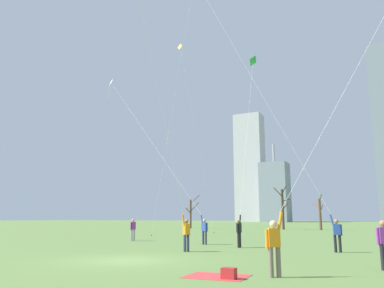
{
  "coord_description": "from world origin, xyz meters",
  "views": [
    {
      "loc": [
        9.54,
        -13.33,
        1.7
      ],
      "look_at": [
        0.0,
        6.0,
        5.81
      ],
      "focal_mm": 36.17,
      "sensor_mm": 36.0,
      "label": 1
    }
  ],
  "objects_px": {
    "kite_flyer_midfield_center_red": "(311,171)",
    "kite_flyer_midfield_left_teal": "(306,177)",
    "bare_tree_rightmost": "(283,207)",
    "bare_tree_right_of_center": "(320,213)",
    "picnic_spot": "(224,275)",
    "bare_tree_center": "(191,212)",
    "bystander_watching_nearby": "(133,228)",
    "kite_flyer_foreground_left_green": "(242,194)",
    "kite_flyer_far_back_orange": "(179,196)",
    "distant_kite_drifting_right_yellow": "(183,65)",
    "kite_flyer_foreground_right_white": "(191,208)"
  },
  "relations": [
    {
      "from": "kite_flyer_midfield_center_red",
      "to": "kite_flyer_midfield_left_teal",
      "type": "bearing_deg",
      "value": 100.9
    },
    {
      "from": "kite_flyer_far_back_orange",
      "to": "distant_kite_drifting_right_yellow",
      "type": "distance_m",
      "value": 33.25
    },
    {
      "from": "kite_flyer_foreground_left_green",
      "to": "bystander_watching_nearby",
      "type": "distance_m",
      "value": 9.39
    },
    {
      "from": "kite_flyer_midfield_left_teal",
      "to": "distant_kite_drifting_right_yellow",
      "type": "relative_size",
      "value": 0.8
    },
    {
      "from": "bystander_watching_nearby",
      "to": "bare_tree_right_of_center",
      "type": "distance_m",
      "value": 33.92
    },
    {
      "from": "bystander_watching_nearby",
      "to": "bare_tree_rightmost",
      "type": "relative_size",
      "value": 0.25
    },
    {
      "from": "kite_flyer_far_back_orange",
      "to": "kite_flyer_midfield_center_red",
      "type": "bearing_deg",
      "value": -34.94
    },
    {
      "from": "picnic_spot",
      "to": "bare_tree_center",
      "type": "height_order",
      "value": "bare_tree_center"
    },
    {
      "from": "picnic_spot",
      "to": "bare_tree_center",
      "type": "xyz_separation_m",
      "value": [
        -24.32,
        46.89,
        2.46
      ]
    },
    {
      "from": "kite_flyer_midfield_left_teal",
      "to": "picnic_spot",
      "type": "height_order",
      "value": "kite_flyer_midfield_left_teal"
    },
    {
      "from": "kite_flyer_foreground_left_green",
      "to": "bare_tree_right_of_center",
      "type": "xyz_separation_m",
      "value": [
        -0.25,
        33.96,
        -0.78
      ]
    },
    {
      "from": "kite_flyer_far_back_orange",
      "to": "bare_tree_rightmost",
      "type": "xyz_separation_m",
      "value": [
        -4.28,
        40.31,
        0.43
      ]
    },
    {
      "from": "kite_flyer_midfield_center_red",
      "to": "kite_flyer_midfield_left_teal",
      "type": "distance_m",
      "value": 9.12
    },
    {
      "from": "kite_flyer_foreground_right_white",
      "to": "distant_kite_drifting_right_yellow",
      "type": "xyz_separation_m",
      "value": [
        -10.14,
        18.24,
        18.73
      ]
    },
    {
      "from": "kite_flyer_midfield_center_red",
      "to": "kite_flyer_foreground_left_green",
      "type": "distance_m",
      "value": 12.77
    },
    {
      "from": "bystander_watching_nearby",
      "to": "kite_flyer_foreground_left_green",
      "type": "bearing_deg",
      "value": -7.77
    },
    {
      "from": "kite_flyer_far_back_orange",
      "to": "kite_flyer_midfield_left_teal",
      "type": "relative_size",
      "value": 0.84
    },
    {
      "from": "kite_flyer_foreground_left_green",
      "to": "bare_tree_right_of_center",
      "type": "relative_size",
      "value": 3.27
    },
    {
      "from": "kite_flyer_midfield_left_teal",
      "to": "bystander_watching_nearby",
      "type": "height_order",
      "value": "kite_flyer_midfield_left_teal"
    },
    {
      "from": "bare_tree_rightmost",
      "to": "kite_flyer_foreground_right_white",
      "type": "bearing_deg",
      "value": -87.08
    },
    {
      "from": "kite_flyer_foreground_left_green",
      "to": "distant_kite_drifting_right_yellow",
      "type": "distance_m",
      "value": 29.29
    },
    {
      "from": "kite_flyer_foreground_left_green",
      "to": "distant_kite_drifting_right_yellow",
      "type": "bearing_deg",
      "value": 126.88
    },
    {
      "from": "kite_flyer_far_back_orange",
      "to": "kite_flyer_foreground_right_white",
      "type": "relative_size",
      "value": 1.18
    },
    {
      "from": "kite_flyer_foreground_left_green",
      "to": "bystander_watching_nearby",
      "type": "height_order",
      "value": "kite_flyer_foreground_left_green"
    },
    {
      "from": "bystander_watching_nearby",
      "to": "kite_flyer_midfield_center_red",
      "type": "bearing_deg",
      "value": -39.55
    },
    {
      "from": "distant_kite_drifting_right_yellow",
      "to": "bare_tree_right_of_center",
      "type": "height_order",
      "value": "distant_kite_drifting_right_yellow"
    },
    {
      "from": "picnic_spot",
      "to": "bare_tree_right_of_center",
      "type": "bearing_deg",
      "value": 94.83
    },
    {
      "from": "bare_tree_rightmost",
      "to": "kite_flyer_midfield_center_red",
      "type": "bearing_deg",
      "value": -75.73
    },
    {
      "from": "kite_flyer_foreground_left_green",
      "to": "bare_tree_center",
      "type": "relative_size",
      "value": 3.0
    },
    {
      "from": "bare_tree_rightmost",
      "to": "kite_flyer_foreground_left_green",
      "type": "bearing_deg",
      "value": -80.89
    },
    {
      "from": "bare_tree_rightmost",
      "to": "bare_tree_center",
      "type": "xyz_separation_m",
      "value": [
        -15.17,
        0.23,
        -0.64
      ]
    },
    {
      "from": "kite_flyer_foreground_left_green",
      "to": "bystander_watching_nearby",
      "type": "bearing_deg",
      "value": 172.23
    },
    {
      "from": "kite_flyer_midfield_center_red",
      "to": "bare_tree_center",
      "type": "distance_m",
      "value": 52.87
    },
    {
      "from": "kite_flyer_midfield_left_teal",
      "to": "bare_tree_right_of_center",
      "type": "xyz_separation_m",
      "value": [
        -4.6,
        36.27,
        -1.44
      ]
    },
    {
      "from": "kite_flyer_midfield_center_red",
      "to": "kite_flyer_foreground_left_green",
      "type": "relative_size",
      "value": 0.95
    },
    {
      "from": "picnic_spot",
      "to": "kite_flyer_foreground_left_green",
      "type": "bearing_deg",
      "value": 106.37
    },
    {
      "from": "kite_flyer_midfield_center_red",
      "to": "bare_tree_center",
      "type": "relative_size",
      "value": 2.84
    },
    {
      "from": "kite_flyer_midfield_center_red",
      "to": "kite_flyer_far_back_orange",
      "type": "bearing_deg",
      "value": 145.06
    },
    {
      "from": "kite_flyer_midfield_left_teal",
      "to": "distant_kite_drifting_right_yellow",
      "type": "distance_m",
      "value": 32.63
    },
    {
      "from": "kite_flyer_foreground_left_green",
      "to": "bystander_watching_nearby",
      "type": "xyz_separation_m",
      "value": [
        -9.03,
        1.23,
        -2.23
      ]
    },
    {
      "from": "bare_tree_rightmost",
      "to": "bare_tree_right_of_center",
      "type": "height_order",
      "value": "bare_tree_rightmost"
    },
    {
      "from": "kite_flyer_foreground_left_green",
      "to": "kite_flyer_midfield_center_red",
      "type": "bearing_deg",
      "value": -61.64
    },
    {
      "from": "bare_tree_center",
      "to": "kite_flyer_far_back_orange",
      "type": "bearing_deg",
      "value": -64.37
    },
    {
      "from": "kite_flyer_foreground_left_green",
      "to": "bare_tree_rightmost",
      "type": "relative_size",
      "value": 2.49
    },
    {
      "from": "kite_flyer_foreground_left_green",
      "to": "bare_tree_center",
      "type": "bearing_deg",
      "value": 120.99
    },
    {
      "from": "kite_flyer_foreground_right_white",
      "to": "bare_tree_center",
      "type": "relative_size",
      "value": 2.6
    },
    {
      "from": "kite_flyer_foreground_right_white",
      "to": "distant_kite_drifting_right_yellow",
      "type": "distance_m",
      "value": 28.04
    },
    {
      "from": "kite_flyer_foreground_right_white",
      "to": "bystander_watching_nearby",
      "type": "distance_m",
      "value": 5.56
    },
    {
      "from": "picnic_spot",
      "to": "kite_flyer_foreground_right_white",
      "type": "bearing_deg",
      "value": 120.13
    },
    {
      "from": "kite_flyer_far_back_orange",
      "to": "bare_tree_rightmost",
      "type": "height_order",
      "value": "kite_flyer_far_back_orange"
    }
  ]
}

